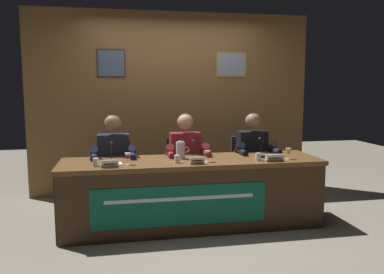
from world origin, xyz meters
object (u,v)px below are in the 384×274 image
(chair_left, at_px, (114,178))
(nameplate_left, at_px, (110,164))
(microphone_left, at_px, (111,156))
(panelist_left, at_px, (114,159))
(nameplate_right, at_px, (275,158))
(juice_glass_right, at_px, (288,152))
(water_pitcher_central, at_px, (181,150))
(chair_right, at_px, (248,173))
(panelist_right, at_px, (254,154))
(conference_table, at_px, (193,183))
(chair_center, at_px, (183,175))
(juice_glass_left, at_px, (128,156))
(water_cup_left, at_px, (96,163))
(water_cup_center, at_px, (177,160))
(microphone_center, at_px, (195,154))
(panelist_center, at_px, (186,156))
(microphone_right, at_px, (262,151))
(document_stack_left, at_px, (112,164))
(water_cup_right, at_px, (258,157))
(nameplate_center, at_px, (197,160))

(chair_left, distance_m, nameplate_left, 0.91)
(microphone_left, bearing_deg, panelist_left, 87.60)
(nameplate_right, distance_m, juice_glass_right, 0.23)
(water_pitcher_central, bearing_deg, chair_right, 27.20)
(chair_left, bearing_deg, panelist_right, -6.67)
(conference_table, xyz_separation_m, chair_center, (0.00, 0.67, -0.07))
(juice_glass_left, distance_m, water_cup_left, 0.32)
(conference_table, xyz_separation_m, water_cup_center, (-0.19, -0.07, 0.28))
(nameplate_left, height_order, water_pitcher_central, water_pitcher_central)
(microphone_center, bearing_deg, panelist_left, 153.99)
(chair_right, xyz_separation_m, water_pitcher_central, (-0.97, -0.50, 0.40))
(microphone_left, height_order, panelist_center, panelist_center)
(conference_table, distance_m, chair_center, 0.68)
(panelist_center, relative_size, microphone_right, 5.70)
(conference_table, relative_size, water_cup_left, 33.63)
(microphone_left, xyz_separation_m, microphone_right, (1.68, 0.04, 0.00))
(water_cup_left, height_order, document_stack_left, water_cup_left)
(chair_left, bearing_deg, nameplate_right, -26.66)
(panelist_center, bearing_deg, document_stack_left, -149.87)
(nameplate_right, height_order, document_stack_left, nameplate_right)
(chair_right, bearing_deg, nameplate_left, -154.05)
(juice_glass_right, bearing_deg, water_cup_center, 179.44)
(panelist_center, bearing_deg, water_cup_center, -109.56)
(nameplate_right, xyz_separation_m, juice_glass_right, (0.20, 0.10, 0.05))
(juice_glass_left, distance_m, water_cup_right, 1.40)
(juice_glass_left, xyz_separation_m, panelist_right, (1.56, 0.53, -0.12))
(conference_table, distance_m, microphone_right, 0.89)
(water_cup_left, bearing_deg, microphone_right, 5.97)
(juice_glass_left, bearing_deg, water_pitcher_central, 21.51)
(panelist_center, xyz_separation_m, nameplate_center, (-0.00, -0.64, 0.07))
(microphone_left, bearing_deg, panelist_right, 13.27)
(nameplate_right, bearing_deg, microphone_right, 96.67)
(conference_table, relative_size, water_pitcher_central, 13.61)
(chair_center, relative_size, water_pitcher_central, 4.30)
(chair_center, relative_size, panelist_right, 0.73)
(document_stack_left, bearing_deg, chair_right, 22.23)
(panelist_center, height_order, chair_right, panelist_center)
(juice_glass_left, height_order, chair_right, chair_right)
(panelist_right, bearing_deg, nameplate_left, -159.61)
(nameplate_left, height_order, nameplate_center, same)
(nameplate_center, bearing_deg, panelist_left, 143.02)
(chair_left, distance_m, nameplate_right, 1.94)
(chair_center, bearing_deg, conference_table, -90.38)
(panelist_center, height_order, water_pitcher_central, panelist_center)
(chair_right, bearing_deg, panelist_center, -166.83)
(microphone_left, height_order, panelist_right, panelist_right)
(nameplate_left, height_order, panelist_center, panelist_center)
(conference_table, height_order, panelist_left, panelist_left)
(conference_table, bearing_deg, panelist_right, 28.95)
(panelist_left, height_order, microphone_center, panelist_left)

